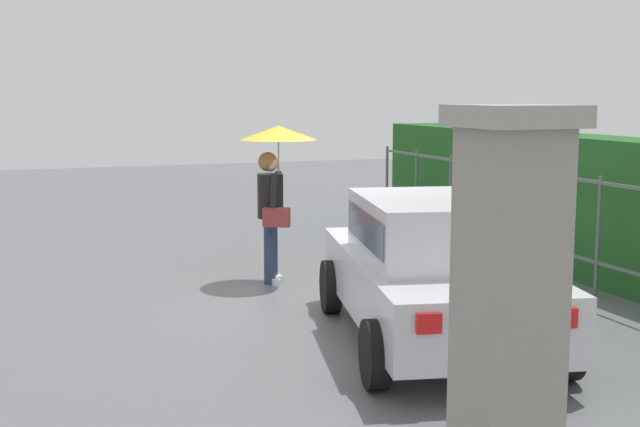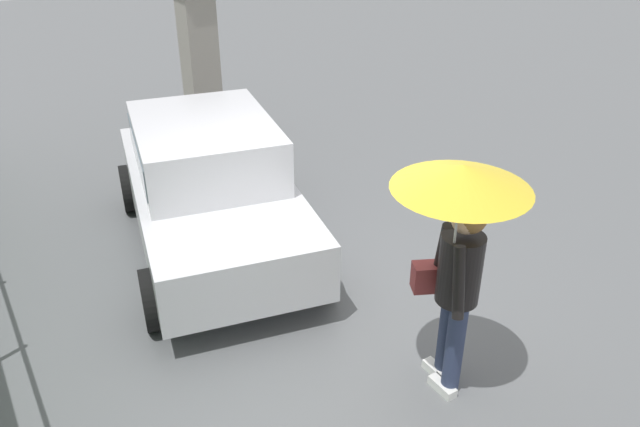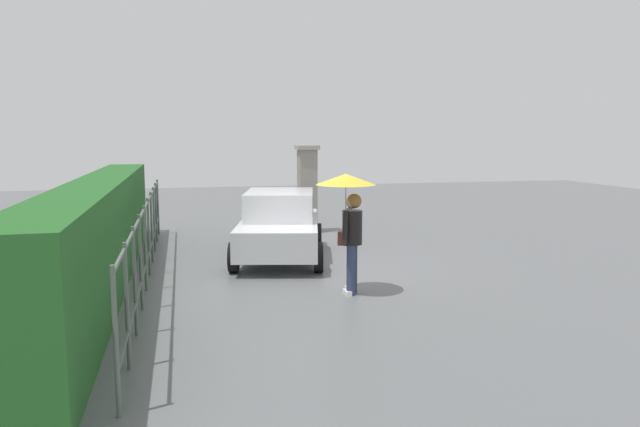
# 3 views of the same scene
# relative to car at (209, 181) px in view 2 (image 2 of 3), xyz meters

# --- Properties ---
(ground_plane) EXTENTS (40.00, 40.00, 0.00)m
(ground_plane) POSITION_rel_car_xyz_m (-1.56, -0.28, -0.80)
(ground_plane) COLOR slate
(car) EXTENTS (3.97, 2.49, 1.48)m
(car) POSITION_rel_car_xyz_m (0.00, 0.00, 0.00)
(car) COLOR silver
(car) RESTS_ON ground
(pedestrian) EXTENTS (1.00, 1.00, 2.06)m
(pedestrian) POSITION_rel_car_xyz_m (-3.16, -0.66, 0.72)
(pedestrian) COLOR #2D3856
(pedestrian) RESTS_ON ground
(gate_pillar) EXTENTS (0.60, 0.60, 2.42)m
(gate_pillar) POSITION_rel_car_xyz_m (3.30, -1.31, 0.44)
(gate_pillar) COLOR gray
(gate_pillar) RESTS_ON ground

